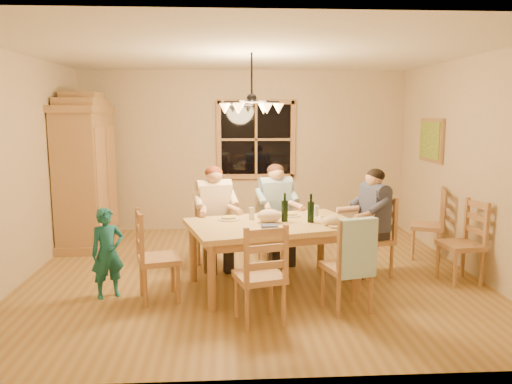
{
  "coord_description": "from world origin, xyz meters",
  "views": [
    {
      "loc": [
        -0.31,
        -6.01,
        2.01
      ],
      "look_at": [
        0.06,
        0.1,
        1.03
      ],
      "focal_mm": 35.0,
      "sensor_mm": 36.0,
      "label": 1
    }
  ],
  "objects": [
    {
      "name": "wall_back",
      "position": [
        0.0,
        2.5,
        1.35
      ],
      "size": [
        5.5,
        0.02,
        2.7
      ],
      "primitive_type": "cube",
      "color": "tan",
      "rests_on": "floor"
    },
    {
      "name": "child",
      "position": [
        -1.61,
        -0.68,
        0.5
      ],
      "size": [
        0.43,
        0.38,
        0.99
      ],
      "primitive_type": "imported",
      "rotation": [
        0.0,
        0.0,
        0.5
      ],
      "color": "#196572",
      "rests_on": "floor"
    },
    {
      "name": "painting",
      "position": [
        2.71,
        1.2,
        1.6
      ],
      "size": [
        0.06,
        0.78,
        0.64
      ],
      "color": "olive",
      "rests_on": "wall_right"
    },
    {
      "name": "chair_near_right",
      "position": [
        0.91,
        -1.2,
        0.3
      ],
      "size": [
        0.53,
        0.52,
        0.99
      ],
      "rotation": [
        0.0,
        0.0,
        0.26
      ],
      "color": "#B4794F",
      "rests_on": "floor"
    },
    {
      "name": "dining_table",
      "position": [
        0.22,
        -0.46,
        0.66
      ],
      "size": [
        2.12,
        1.6,
        0.76
      ],
      "rotation": [
        0.0,
        0.0,
        0.26
      ],
      "color": "tan",
      "rests_on": "floor"
    },
    {
      "name": "cap",
      "position": [
        0.85,
        -0.64,
        0.82
      ],
      "size": [
        0.2,
        0.2,
        0.11
      ],
      "primitive_type": "ellipsoid",
      "color": "#CBB187",
      "rests_on": "dining_table"
    },
    {
      "name": "adult_slate_man",
      "position": [
        1.48,
        -0.12,
        0.84
      ],
      "size": [
        0.5,
        0.48,
        0.87
      ],
      "rotation": [
        0.0,
        0.0,
        1.83
      ],
      "color": "#3A405D",
      "rests_on": "floor"
    },
    {
      "name": "cloth_bundle",
      "position": [
        0.17,
        -0.45,
        0.84
      ],
      "size": [
        0.28,
        0.22,
        0.15
      ],
      "primitive_type": "ellipsoid",
      "color": "beige",
      "rests_on": "dining_table"
    },
    {
      "name": "plate_plaid",
      "position": [
        0.46,
        -0.11,
        0.77
      ],
      "size": [
        0.26,
        0.26,
        0.02
      ],
      "primitive_type": "cylinder",
      "color": "white",
      "rests_on": "dining_table"
    },
    {
      "name": "wall_right",
      "position": [
        2.75,
        0.0,
        1.35
      ],
      "size": [
        0.02,
        5.0,
        2.7
      ],
      "primitive_type": "cube",
      "color": "tan",
      "rests_on": "floor"
    },
    {
      "name": "napkin",
      "position": [
        0.16,
        -0.71,
        0.78
      ],
      "size": [
        0.21,
        0.18,
        0.03
      ],
      "primitive_type": "cube",
      "rotation": [
        0.0,
        0.0,
        0.26
      ],
      "color": "#434E7C",
      "rests_on": "dining_table"
    },
    {
      "name": "chair_end_right",
      "position": [
        1.48,
        -0.12,
        0.3
      ],
      "size": [
        0.52,
        0.53,
        0.99
      ],
      "rotation": [
        0.0,
        0.0,
        1.83
      ],
      "color": "#B4794F",
      "rests_on": "floor"
    },
    {
      "name": "chair_far_left",
      "position": [
        -0.46,
        0.27,
        0.3
      ],
      "size": [
        0.53,
        0.52,
        0.99
      ],
      "rotation": [
        0.0,
        0.0,
        3.41
      ],
      "color": "#B4794F",
      "rests_on": "floor"
    },
    {
      "name": "armoire",
      "position": [
        -2.42,
        1.6,
        1.06
      ],
      "size": [
        0.66,
        1.4,
        2.3
      ],
      "color": "olive",
      "rests_on": "floor"
    },
    {
      "name": "window",
      "position": [
        0.2,
        2.47,
        1.55
      ],
      "size": [
        1.3,
        0.06,
        1.3
      ],
      "color": "black",
      "rests_on": "wall_back"
    },
    {
      "name": "plate_slate",
      "position": [
        0.88,
        -0.26,
        0.77
      ],
      "size": [
        0.26,
        0.26,
        0.02
      ],
      "primitive_type": "cylinder",
      "color": "white",
      "rests_on": "dining_table"
    },
    {
      "name": "towel",
      "position": [
        0.96,
        -1.38,
        0.7
      ],
      "size": [
        0.39,
        0.2,
        0.58
      ],
      "primitive_type": "cube",
      "rotation": [
        0.0,
        0.0,
        0.26
      ],
      "color": "#AADAE7",
      "rests_on": "chair_near_right"
    },
    {
      "name": "wine_bottle_a",
      "position": [
        0.36,
        -0.4,
        0.93
      ],
      "size": [
        0.08,
        0.08,
        0.33
      ],
      "primitive_type": "cylinder",
      "color": "black",
      "rests_on": "dining_table"
    },
    {
      "name": "wall_left",
      "position": [
        -2.75,
        0.0,
        1.35
      ],
      "size": [
        0.02,
        5.0,
        2.7
      ],
      "primitive_type": "cube",
      "color": "tan",
      "rests_on": "floor"
    },
    {
      "name": "floor",
      "position": [
        0.0,
        0.0,
        0.0
      ],
      "size": [
        5.5,
        5.5,
        0.0
      ],
      "primitive_type": "plane",
      "color": "olive",
      "rests_on": "ground"
    },
    {
      "name": "chair_far_right",
      "position": [
        0.34,
        0.49,
        0.3
      ],
      "size": [
        0.53,
        0.52,
        0.99
      ],
      "rotation": [
        0.0,
        0.0,
        3.41
      ],
      "color": "#B4794F",
      "rests_on": "floor"
    },
    {
      "name": "chair_end_left",
      "position": [
        -1.04,
        -0.8,
        0.3
      ],
      "size": [
        0.52,
        0.53,
        0.99
      ],
      "rotation": [
        0.0,
        0.0,
        -1.31
      ],
      "color": "#B4794F",
      "rests_on": "floor"
    },
    {
      "name": "wine_glass_a",
      "position": [
        -0.02,
        -0.27,
        0.83
      ],
      "size": [
        0.06,
        0.06,
        0.14
      ],
      "primitive_type": "cylinder",
      "color": "silver",
      "rests_on": "dining_table"
    },
    {
      "name": "ceiling",
      "position": [
        0.0,
        0.0,
        2.7
      ],
      "size": [
        5.5,
        5.0,
        0.02
      ],
      "primitive_type": "cube",
      "color": "white",
      "rests_on": "wall_back"
    },
    {
      "name": "wine_bottle_b",
      "position": [
        0.65,
        -0.47,
        0.93
      ],
      "size": [
        0.08,
        0.08,
        0.33
      ],
      "primitive_type": "cylinder",
      "color": "black",
      "rests_on": "dining_table"
    },
    {
      "name": "plate_woman",
      "position": [
        -0.28,
        -0.28,
        0.77
      ],
      "size": [
        0.26,
        0.26,
        0.02
      ],
      "primitive_type": "cylinder",
      "color": "white",
      "rests_on": "dining_table"
    },
    {
      "name": "chandelier",
      "position": [
        -0.0,
        0.0,
        2.08
      ],
      "size": [
        0.77,
        0.68,
        0.71
      ],
      "color": "black",
      "rests_on": "ceiling"
    },
    {
      "name": "wine_glass_b",
      "position": [
        0.76,
        -0.18,
        0.83
      ],
      "size": [
        0.06,
        0.06,
        0.14
      ],
      "primitive_type": "cylinder",
      "color": "silver",
      "rests_on": "dining_table"
    },
    {
      "name": "chair_near_left",
      "position": [
        -0.0,
        -1.44,
        0.3
      ],
      "size": [
        0.53,
        0.52,
        0.99
      ],
      "rotation": [
        0.0,
        0.0,
        0.26
      ],
      "color": "#B4794F",
      "rests_on": "floor"
    },
    {
      "name": "chair_spare_front",
      "position": [
        2.45,
        -0.45,
        0.3
      ],
      "size": [
        0.48,
        0.49,
        0.99
      ],
      "rotation": [
        0.0,
        0.0,
        1.71
      ],
      "color": "#B4794F",
      "rests_on": "floor"
    },
    {
      "name": "adult_plaid_man",
      "position": [
        0.34,
        0.49,
        0.84
      ],
      "size": [
        0.48,
        0.5,
        0.87
      ],
      "rotation": [
        0.0,
        0.0,
        3.41
      ],
      "color": "teal",
      "rests_on": "floor"
    },
    {
      "name": "chair_spare_back",
      "position": [
        2.45,
        0.56,
        0.3
      ],
      "size": [
        0.55,
        0.57,
        0.99
      ],
      "rotation": [
        0.0,
        0.0,
        1.19
      ],
      "color": "#B4794F",
      "rests_on": "floor"
    },
    {
      "name": "adult_woman",
      "position": [
        -0.46,
        0.27,
        0.84
      ],
      "size": [
        0.48,
        0.5,
        0.87
      ],
      "rotation": [
        0.0,
        0.0,
        3.41
      ],
      "color": "beige",
      "rests_on": "floor"
    }
  ]
}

